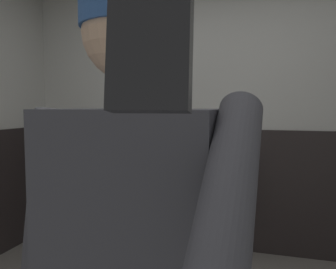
# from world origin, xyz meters

# --- Properties ---
(wall_back) EXTENTS (4.42, 0.12, 2.54)m
(wall_back) POSITION_xyz_m (0.00, 1.78, 1.27)
(wall_back) COLOR #B2B2AD
(wall_back) RESTS_ON ground_plane
(wainscot_band_back) EXTENTS (3.82, 0.03, 1.14)m
(wainscot_band_back) POSITION_xyz_m (0.00, 1.71, 0.57)
(wainscot_band_back) COLOR black
(wainscot_band_back) RESTS_ON ground_plane
(urinal_solo) EXTENTS (0.40, 0.34, 1.24)m
(urinal_solo) POSITION_xyz_m (0.08, 1.56, 0.78)
(urinal_solo) COLOR white
(urinal_solo) RESTS_ON ground_plane
(cell_phone) EXTENTS (0.06, 0.04, 0.11)m
(cell_phone) POSITION_xyz_m (0.42, -1.37, 1.42)
(cell_phone) COLOR black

